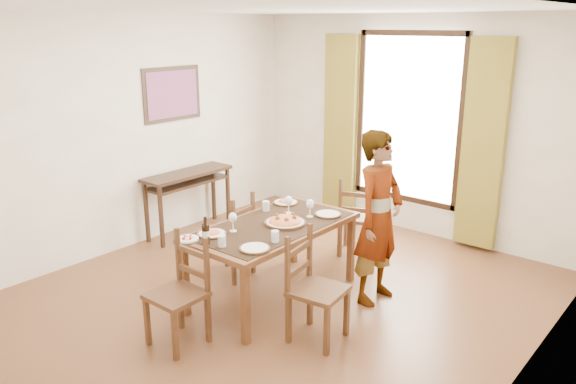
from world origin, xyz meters
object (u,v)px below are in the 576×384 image
Objects in this scene: man at (379,218)px; console_table at (188,181)px; pasta_platter at (285,219)px; dining_table at (273,231)px.

console_table is at bearing 90.04° from man.
dining_table is at bearing -134.45° from pasta_platter.
man reaches higher than dining_table.
pasta_platter is at bearing 45.55° from dining_table.
pasta_platter is (0.08, 0.08, 0.12)m from dining_table.
man reaches higher than console_table.
dining_table is (1.99, -0.66, 0.00)m from console_table.
pasta_platter is at bearing 128.18° from man.
man reaches higher than pasta_platter.
man is 0.88m from pasta_platter.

